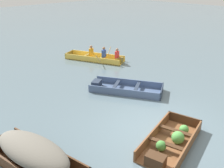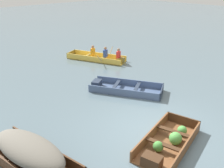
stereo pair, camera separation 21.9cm
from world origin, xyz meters
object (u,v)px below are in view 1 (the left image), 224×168
(skiff_dark_varnish_mid_moored, at_px, (32,152))
(rowboat_yellow_with_crew, at_px, (98,57))
(dinghy_wooden_brown_foreground, at_px, (171,142))
(skiff_slate_blue_near_moored, at_px, (123,88))

(skiff_dark_varnish_mid_moored, relative_size, rowboat_yellow_with_crew, 0.87)
(skiff_dark_varnish_mid_moored, bearing_deg, rowboat_yellow_with_crew, 37.11)
(dinghy_wooden_brown_foreground, xyz_separation_m, rowboat_yellow_with_crew, (4.12, 7.87, 0.05))
(skiff_slate_blue_near_moored, relative_size, rowboat_yellow_with_crew, 0.90)
(dinghy_wooden_brown_foreground, xyz_separation_m, skiff_dark_varnish_mid_moored, (-3.42, 2.16, 0.31))
(skiff_dark_varnish_mid_moored, height_order, rowboat_yellow_with_crew, rowboat_yellow_with_crew)
(skiff_slate_blue_near_moored, xyz_separation_m, rowboat_yellow_with_crew, (2.16, 4.10, 0.09))
(skiff_slate_blue_near_moored, bearing_deg, rowboat_yellow_with_crew, 62.17)
(skiff_slate_blue_near_moored, bearing_deg, skiff_dark_varnish_mid_moored, -163.36)
(dinghy_wooden_brown_foreground, bearing_deg, skiff_slate_blue_near_moored, 62.59)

